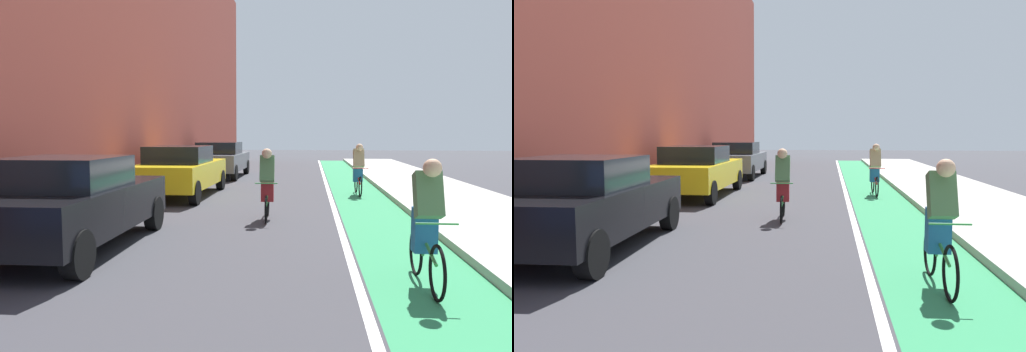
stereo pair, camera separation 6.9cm
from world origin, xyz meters
The scene contains 11 objects.
ground_plane centered at (0.00, 15.86, 0.00)m, with size 87.40×87.40×0.00m, color #38383D.
bike_lane_paint centered at (2.83, 17.86, 0.00)m, with size 1.60×39.73×0.00m, color #2D8451.
lane_divider_stripe centered at (1.93, 17.86, 0.00)m, with size 0.12×39.73×0.00m, color white.
sidewalk_right centered at (5.26, 17.86, 0.07)m, with size 3.25×39.73×0.14m, color #A8A59E.
building_facade_left centered at (-5.43, 17.84, 5.48)m, with size 4.15×39.73×10.97m.
parked_sedan_black centered at (-2.58, 10.57, 0.79)m, with size 2.04×4.48×1.53m.
parked_sedan_yellow_cab centered at (-2.58, 17.46, 0.79)m, with size 1.97×4.78×1.53m.
parked_sedan_gray centered at (-2.58, 24.08, 0.79)m, with size 2.02×4.70×1.53m.
cyclist_mid centered at (2.75, 9.18, 0.85)m, with size 0.48×1.70×1.61m.
cyclist_trailing centered at (0.38, 13.73, 0.80)m, with size 0.48×1.65×1.58m.
cyclist_far centered at (2.81, 18.39, 0.84)m, with size 0.48×1.67×1.59m.
Camera 2 is at (1.38, 3.02, 1.90)m, focal length 34.35 mm.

